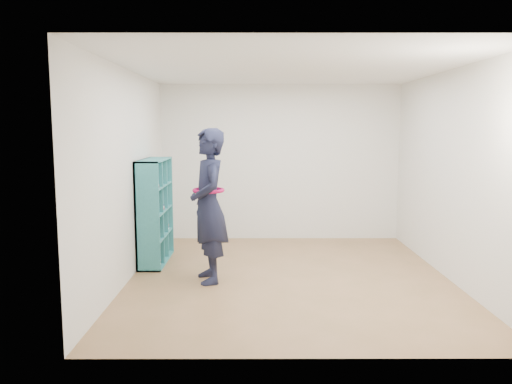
{
  "coord_description": "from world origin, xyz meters",
  "views": [
    {
      "loc": [
        -0.44,
        -6.14,
        1.89
      ],
      "look_at": [
        -0.42,
        0.3,
        1.05
      ],
      "focal_mm": 35.0,
      "sensor_mm": 36.0,
      "label": 1
    }
  ],
  "objects": [
    {
      "name": "smartphone",
      "position": [
        -1.17,
        -0.1,
        1.07
      ],
      "size": [
        0.04,
        0.09,
        0.14
      ],
      "rotation": [
        0.27,
        0.0,
        0.38
      ],
      "color": "silver",
      "rests_on": "person"
    },
    {
      "name": "wall_back",
      "position": [
        0.0,
        2.25,
        1.3
      ],
      "size": [
        4.0,
        0.02,
        2.6
      ],
      "primitive_type": "cube",
      "color": "white",
      "rests_on": "floor"
    },
    {
      "name": "bookshelf",
      "position": [
        -1.86,
        0.76,
        0.71
      ],
      "size": [
        0.32,
        1.09,
        1.46
      ],
      "color": "teal",
      "rests_on": "floor"
    },
    {
      "name": "wall_left",
      "position": [
        -2.0,
        0.0,
        1.3
      ],
      "size": [
        0.02,
        4.5,
        2.6
      ],
      "primitive_type": "cube",
      "color": "white",
      "rests_on": "floor"
    },
    {
      "name": "wall_right",
      "position": [
        2.0,
        0.0,
        1.3
      ],
      "size": [
        0.02,
        4.5,
        2.6
      ],
      "primitive_type": "cube",
      "color": "white",
      "rests_on": "floor"
    },
    {
      "name": "person",
      "position": [
        -0.99,
        -0.14,
        0.94
      ],
      "size": [
        0.62,
        0.78,
        1.88
      ],
      "rotation": [
        0.0,
        0.0,
        -1.29
      ],
      "color": "black",
      "rests_on": "floor"
    },
    {
      "name": "ceiling",
      "position": [
        0.0,
        0.0,
        2.6
      ],
      "size": [
        4.5,
        4.5,
        0.0
      ],
      "primitive_type": "plane",
      "color": "white",
      "rests_on": "wall_back"
    },
    {
      "name": "wall_front",
      "position": [
        0.0,
        -2.25,
        1.3
      ],
      "size": [
        4.0,
        0.02,
        2.6
      ],
      "primitive_type": "cube",
      "color": "white",
      "rests_on": "floor"
    },
    {
      "name": "floor",
      "position": [
        0.0,
        0.0,
        0.0
      ],
      "size": [
        4.5,
        4.5,
        0.0
      ],
      "primitive_type": "plane",
      "color": "olive",
      "rests_on": "ground"
    }
  ]
}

